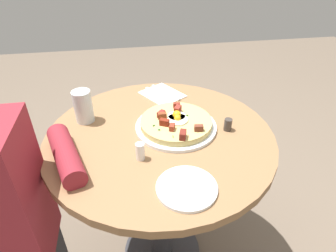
{
  "coord_description": "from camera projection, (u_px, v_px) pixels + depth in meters",
  "views": [
    {
      "loc": [
        -0.1,
        -0.83,
        1.32
      ],
      "look_at": [
        0.03,
        0.01,
        0.74
      ],
      "focal_mm": 30.98,
      "sensor_mm": 36.0,
      "label": 1
    }
  ],
  "objects": [
    {
      "name": "bread_plate",
      "position": [
        187.0,
        188.0,
        0.8
      ],
      "size": [
        0.17,
        0.17,
        0.01
      ],
      "primitive_type": "cylinder",
      "color": "white",
      "rests_on": "dining_table"
    },
    {
      "name": "ground_plane",
      "position": [
        162.0,
        251.0,
        1.43
      ],
      "size": [
        6.0,
        6.0,
        0.0
      ],
      "primitive_type": "plane",
      "color": "#6B5B4C"
    },
    {
      "name": "pepper_shaker",
      "position": [
        228.0,
        125.0,
        1.03
      ],
      "size": [
        0.03,
        0.03,
        0.05
      ],
      "primitive_type": "cylinder",
      "color": "#3F3833",
      "rests_on": "dining_table"
    },
    {
      "name": "fork",
      "position": [
        165.0,
        92.0,
        1.27
      ],
      "size": [
        0.11,
        0.16,
        0.0
      ],
      "primitive_type": "cube",
      "rotation": [
        0.0,
        0.0,
        2.14
      ],
      "color": "silver",
      "rests_on": "napkin"
    },
    {
      "name": "napkin",
      "position": [
        162.0,
        94.0,
        1.26
      ],
      "size": [
        0.21,
        0.22,
        0.0
      ],
      "primitive_type": "cube",
      "rotation": [
        0.0,
        0.0,
        2.14
      ],
      "color": "white",
      "rests_on": "dining_table"
    },
    {
      "name": "pizza_plate",
      "position": [
        176.0,
        126.0,
        1.05
      ],
      "size": [
        0.29,
        0.29,
        0.01
      ],
      "primitive_type": "cylinder",
      "color": "white",
      "rests_on": "dining_table"
    },
    {
      "name": "breakfast_pizza",
      "position": [
        176.0,
        122.0,
        1.04
      ],
      "size": [
        0.26,
        0.26,
        0.05
      ],
      "color": "tan",
      "rests_on": "pizza_plate"
    },
    {
      "name": "dining_table",
      "position": [
        161.0,
        169.0,
        1.12
      ],
      "size": [
        0.81,
        0.81,
        0.72
      ],
      "color": "olive",
      "rests_on": "ground_plane"
    },
    {
      "name": "knife",
      "position": [
        159.0,
        95.0,
        1.25
      ],
      "size": [
        0.11,
        0.16,
        0.0
      ],
      "primitive_type": "cube",
      "rotation": [
        0.0,
        0.0,
        2.14
      ],
      "color": "silver",
      "rests_on": "napkin"
    },
    {
      "name": "water_glass",
      "position": [
        83.0,
        106.0,
        1.06
      ],
      "size": [
        0.07,
        0.07,
        0.12
      ],
      "primitive_type": "cylinder",
      "color": "silver",
      "rests_on": "dining_table"
    },
    {
      "name": "salt_shaker",
      "position": [
        140.0,
        151.0,
        0.9
      ],
      "size": [
        0.03,
        0.03,
        0.06
      ],
      "primitive_type": "cylinder",
      "color": "white",
      "rests_on": "dining_table"
    }
  ]
}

